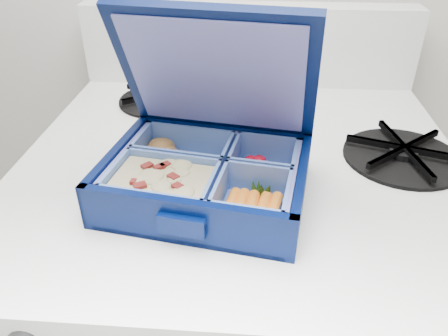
# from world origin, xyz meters

# --- Properties ---
(bento_box) EXTENTS (0.27, 0.23, 0.06)m
(bento_box) POSITION_xyz_m (0.60, 1.54, 0.99)
(bento_box) COLOR #000D39
(bento_box) RESTS_ON stove
(burner_grate) EXTENTS (0.21, 0.21, 0.02)m
(burner_grate) POSITION_xyz_m (0.88, 1.66, 0.97)
(burner_grate) COLOR black
(burner_grate) RESTS_ON stove
(burner_grate_rear) EXTENTS (0.20, 0.20, 0.02)m
(burner_grate_rear) POSITION_xyz_m (0.49, 1.83, 0.97)
(burner_grate_rear) COLOR black
(burner_grate_rear) RESTS_ON stove
(fork) EXTENTS (0.11, 0.15, 0.01)m
(fork) POSITION_xyz_m (0.62, 1.70, 0.96)
(fork) COLOR #ABACB5
(fork) RESTS_ON stove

